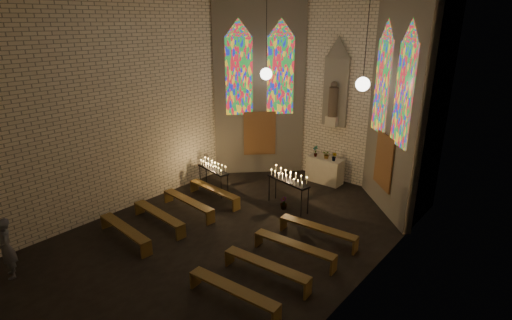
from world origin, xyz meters
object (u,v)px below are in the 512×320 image
(visitor, at_px, (6,249))
(altar, at_px, (325,170))
(aisle_flower_pot, at_px, (284,203))
(votive_stand_left, at_px, (213,167))
(votive_stand_right, at_px, (288,178))

(visitor, bearing_deg, altar, 89.74)
(altar, height_order, aisle_flower_pot, altar)
(aisle_flower_pot, height_order, votive_stand_left, votive_stand_left)
(altar, relative_size, aisle_flower_pot, 3.23)
(votive_stand_left, bearing_deg, visitor, -80.49)
(votive_stand_right, xyz_separation_m, visitor, (-3.06, -7.60, -0.27))
(altar, xyz_separation_m, votive_stand_right, (0.19, -2.75, 0.56))
(aisle_flower_pot, height_order, votive_stand_right, votive_stand_right)
(aisle_flower_pot, xyz_separation_m, votive_stand_left, (-2.87, -0.48, 0.74))
(altar, bearing_deg, votive_stand_right, -85.95)
(altar, relative_size, votive_stand_left, 0.90)
(votive_stand_left, height_order, votive_stand_right, votive_stand_right)
(aisle_flower_pot, xyz_separation_m, votive_stand_right, (0.03, 0.20, 0.84))
(altar, xyz_separation_m, aisle_flower_pot, (0.17, -2.95, -0.28))
(altar, relative_size, votive_stand_right, 0.81)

